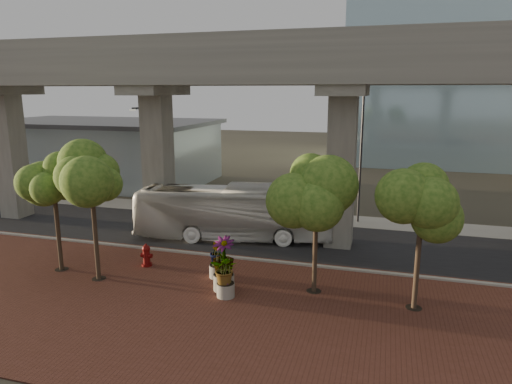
# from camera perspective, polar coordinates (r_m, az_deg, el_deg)

# --- Properties ---
(ground) EXTENTS (160.00, 160.00, 0.00)m
(ground) POSITION_cam_1_polar(r_m,az_deg,el_deg) (27.96, -2.63, -6.84)
(ground) COLOR #3B382B
(ground) RESTS_ON ground
(brick_plaza) EXTENTS (70.00, 13.00, 0.06)m
(brick_plaza) POSITION_cam_1_polar(r_m,az_deg,el_deg) (21.12, -9.79, -13.61)
(brick_plaza) COLOR brown
(brick_plaza) RESTS_ON ground
(asphalt_road) EXTENTS (90.00, 8.00, 0.04)m
(asphalt_road) POSITION_cam_1_polar(r_m,az_deg,el_deg) (29.76, -1.39, -5.58)
(asphalt_road) COLOR black
(asphalt_road) RESTS_ON ground
(curb_strip) EXTENTS (70.00, 0.25, 0.16)m
(curb_strip) POSITION_cam_1_polar(r_m,az_deg,el_deg) (26.16, -4.05, -8.06)
(curb_strip) COLOR #A19E96
(curb_strip) RESTS_ON ground
(far_sidewalk) EXTENTS (90.00, 3.00, 0.06)m
(far_sidewalk) POSITION_cam_1_polar(r_m,az_deg,el_deg) (34.82, 1.32, -2.86)
(far_sidewalk) COLOR #A19E96
(far_sidewalk) RESTS_ON ground
(transit_viaduct) EXTENTS (72.00, 5.60, 12.40)m
(transit_viaduct) POSITION_cam_1_polar(r_m,az_deg,el_deg) (28.35, -1.47, 8.52)
(transit_viaduct) COLOR gray
(transit_viaduct) RESTS_ON ground
(station_pavilion) EXTENTS (23.00, 13.00, 6.30)m
(station_pavilion) POSITION_cam_1_polar(r_m,az_deg,el_deg) (50.28, -18.70, 4.96)
(station_pavilion) COLOR #A8B9C0
(station_pavilion) RESTS_ON ground
(transit_bus) EXTENTS (12.67, 4.94, 3.44)m
(transit_bus) POSITION_cam_1_polar(r_m,az_deg,el_deg) (28.94, -2.86, -2.60)
(transit_bus) COLOR silver
(transit_bus) RESTS_ON ground
(fire_hydrant) EXTENTS (0.62, 0.55, 1.23)m
(fire_hydrant) POSITION_cam_1_polar(r_m,az_deg,el_deg) (25.36, -13.53, -7.70)
(fire_hydrant) COLOR #650B0B
(fire_hydrant) RESTS_ON ground
(planter_front) EXTENTS (1.84, 1.84, 2.02)m
(planter_front) POSITION_cam_1_polar(r_m,az_deg,el_deg) (20.98, -3.84, -9.86)
(planter_front) COLOR #A39F93
(planter_front) RESTS_ON ground
(planter_right) EXTENTS (2.43, 2.43, 2.59)m
(planter_right) POSITION_cam_1_polar(r_m,az_deg,el_deg) (21.54, -4.09, -8.28)
(planter_right) COLOR gray
(planter_right) RESTS_ON ground
(planter_left) EXTENTS (1.84, 1.84, 2.02)m
(planter_left) POSITION_cam_1_polar(r_m,az_deg,el_deg) (23.08, -4.87, -7.75)
(planter_left) COLOR gray
(planter_left) RESTS_ON ground
(street_tree_far_west) EXTENTS (3.80, 3.80, 6.83)m
(street_tree_far_west) POSITION_cam_1_polar(r_m,az_deg,el_deg) (25.17, -24.09, 1.98)
(street_tree_far_west) COLOR #413125
(street_tree_far_west) RESTS_ON ground
(street_tree_near_west) EXTENTS (3.83, 3.83, 6.69)m
(street_tree_near_west) POSITION_cam_1_polar(r_m,az_deg,el_deg) (23.19, -19.90, 1.13)
(street_tree_near_west) COLOR #413125
(street_tree_near_west) RESTS_ON ground
(street_tree_near_east) EXTENTS (4.11, 4.11, 6.42)m
(street_tree_near_east) POSITION_cam_1_polar(r_m,az_deg,el_deg) (20.65, 7.58, -0.67)
(street_tree_near_east) COLOR #413125
(street_tree_near_east) RESTS_ON ground
(street_tree_far_east) EXTENTS (3.49, 3.49, 6.17)m
(street_tree_far_east) POSITION_cam_1_polar(r_m,az_deg,el_deg) (20.03, 20.03, -1.69)
(street_tree_far_east) COLOR #413125
(street_tree_far_east) RESTS_ON ground
(streetlamp_west) EXTENTS (0.40, 1.17, 8.06)m
(streetlamp_west) POSITION_cam_1_polar(r_m,az_deg,el_deg) (35.57, -14.14, 4.78)
(streetlamp_west) COLOR #2C2D31
(streetlamp_west) RESTS_ON ground
(streetlamp_east) EXTENTS (0.46, 1.34, 9.28)m
(streetlamp_east) POSITION_cam_1_polar(r_m,az_deg,el_deg) (32.61, 13.01, 5.42)
(streetlamp_east) COLOR #28282D
(streetlamp_east) RESTS_ON ground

